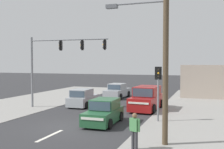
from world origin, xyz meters
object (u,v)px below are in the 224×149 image
suv_oncoming_near (147,99)px  sedan_crossing_left (117,91)px  hatchback_kerbside_parked (104,112)px  pedestrian_at_kerb (135,129)px  utility_pole_foreground_right (163,38)px  pedestal_signal_right_kerb (158,84)px  hatchback_oncoming_mid (83,98)px  traffic_signal_mast (57,56)px

suv_oncoming_near → sedan_crossing_left: size_ratio=1.08×
hatchback_kerbside_parked → pedestrian_at_kerb: size_ratio=2.26×
utility_pole_foreground_right → pedestal_signal_right_kerb: 5.49m
hatchback_kerbside_parked → hatchback_oncoming_mid: bearing=127.2°
pedestal_signal_right_kerb → hatchback_oncoming_mid: size_ratio=0.96×
hatchback_kerbside_parked → utility_pole_foreground_right: bearing=-36.4°
suv_oncoming_near → hatchback_oncoming_mid: 5.67m
hatchback_oncoming_mid → sedan_crossing_left: sedan_crossing_left is taller
traffic_signal_mast → pedestrian_at_kerb: traffic_signal_mast is taller
utility_pole_foreground_right → pedestal_signal_right_kerb: utility_pole_foreground_right is taller
utility_pole_foreground_right → hatchback_oncoming_mid: size_ratio=2.48×
pedestrian_at_kerb → utility_pole_foreground_right: bearing=50.4°
hatchback_kerbside_parked → pedestrian_at_kerb: 5.25m
suv_oncoming_near → utility_pole_foreground_right: bearing=-73.3°
sedan_crossing_left → pedestrian_at_kerb: (6.25, -16.15, 0.22)m
traffic_signal_mast → hatchback_oncoming_mid: bearing=47.8°
traffic_signal_mast → pedestal_signal_right_kerb: (8.79, -2.10, -1.94)m
pedestal_signal_right_kerb → hatchback_kerbside_parked: (-3.09, -1.74, -1.71)m
pedestrian_at_kerb → hatchback_oncoming_mid: bearing=126.8°
suv_oncoming_near → pedestrian_at_kerb: suv_oncoming_near is taller
sedan_crossing_left → hatchback_oncoming_mid: bearing=-99.3°
traffic_signal_mast → suv_oncoming_near: traffic_signal_mast is taller
hatchback_kerbside_parked → sedan_crossing_left: sedan_crossing_left is taller
hatchback_oncoming_mid → sedan_crossing_left: bearing=80.7°
suv_oncoming_near → sedan_crossing_left: (-4.61, 6.17, -0.18)m
hatchback_oncoming_mid → pedestrian_at_kerb: (7.30, -9.74, 0.22)m
pedestal_signal_right_kerb → hatchback_oncoming_mid: 8.37m
pedestal_signal_right_kerb → sedan_crossing_left: size_ratio=0.83×
pedestal_signal_right_kerb → pedestrian_at_kerb: size_ratio=2.18×
sedan_crossing_left → hatchback_kerbside_parked: bearing=-75.3°
traffic_signal_mast → suv_oncoming_near: (7.17, 1.91, -3.47)m
suv_oncoming_near → hatchback_kerbside_parked: bearing=-104.3°
hatchback_kerbside_parked → hatchback_oncoming_mid: size_ratio=1.00×
traffic_signal_mast → suv_oncoming_near: bearing=14.9°
pedestal_signal_right_kerb → suv_oncoming_near: 4.59m
utility_pole_foreground_right → hatchback_oncoming_mid: (-8.29, 8.54, -4.24)m
pedestal_signal_right_kerb → suv_oncoming_near: size_ratio=0.77×
hatchback_kerbside_parked → pedestrian_at_kerb: bearing=-53.6°
hatchback_kerbside_parked → suv_oncoming_near: bearing=75.7°
traffic_signal_mast → hatchback_oncoming_mid: 4.29m
utility_pole_foreground_right → traffic_signal_mast: 11.99m
hatchback_oncoming_mid → sedan_crossing_left: size_ratio=0.86×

